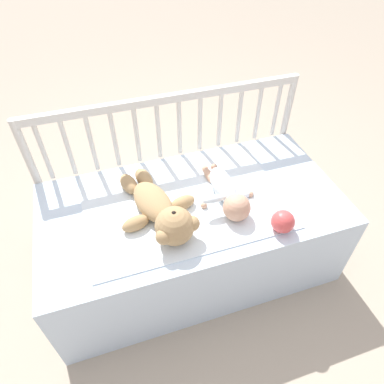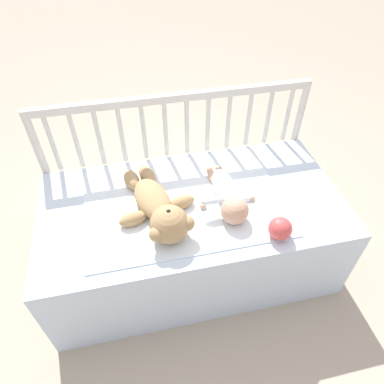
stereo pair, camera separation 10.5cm
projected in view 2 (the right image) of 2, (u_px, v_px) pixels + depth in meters
name	position (u px, v px, depth m)	size (l,w,h in m)	color
ground_plane	(192.00, 260.00, 1.81)	(12.00, 12.00, 0.00)	tan
crib_mattress	(192.00, 234.00, 1.66)	(1.33, 0.68, 0.44)	silver
crib_rail	(176.00, 134.00, 1.68)	(1.33, 0.04, 0.77)	beige
blanket	(184.00, 201.00, 1.51)	(0.86, 0.59, 0.01)	white
teddy_bear	(159.00, 208.00, 1.40)	(0.34, 0.50, 0.16)	tan
baby	(227.00, 195.00, 1.47)	(0.26, 0.39, 0.12)	white
toy_ball	(280.00, 228.00, 1.34)	(0.10, 0.10, 0.10)	#DB4C4C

